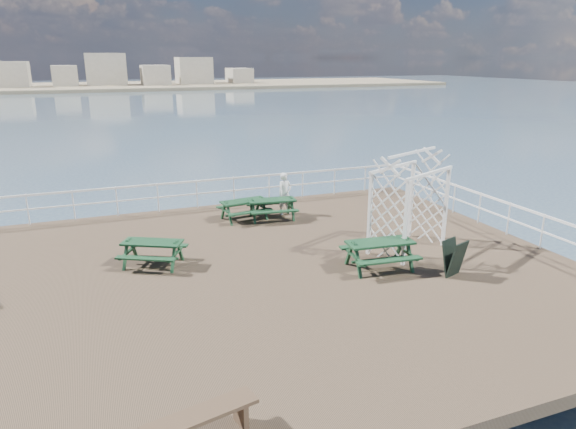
# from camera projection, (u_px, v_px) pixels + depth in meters

# --- Properties ---
(ground) EXTENTS (18.00, 14.00, 0.30)m
(ground) POSITION_uv_depth(u_px,v_px,m) (249.00, 279.00, 13.88)
(ground) COLOR brown
(ground) RESTS_ON ground
(sea_backdrop) EXTENTS (300.00, 300.00, 9.20)m
(sea_backdrop) POSITION_uv_depth(u_px,v_px,m) (149.00, 82.00, 137.93)
(sea_backdrop) COLOR #42586F
(sea_backdrop) RESTS_ON ground
(railing) EXTENTS (17.77, 13.76, 1.10)m
(railing) POSITION_uv_depth(u_px,v_px,m) (222.00, 217.00, 15.85)
(railing) COLOR white
(railing) RESTS_ON ground
(picnic_table_b) EXTENTS (1.82, 1.54, 0.80)m
(picnic_table_b) POSITION_uv_depth(u_px,v_px,m) (244.00, 205.00, 18.36)
(picnic_table_b) COLOR #14381E
(picnic_table_b) RESTS_ON ground
(picnic_table_c) EXTENTS (1.86, 1.58, 0.82)m
(picnic_table_c) POSITION_uv_depth(u_px,v_px,m) (272.00, 205.00, 18.43)
(picnic_table_c) COLOR #14381E
(picnic_table_c) RESTS_ON ground
(picnic_table_d) EXTENTS (2.07, 1.94, 0.80)m
(picnic_table_d) POSITION_uv_depth(u_px,v_px,m) (153.00, 248.00, 14.27)
(picnic_table_d) COLOR #14381E
(picnic_table_d) RESTS_ON ground
(picnic_table_e) EXTENTS (1.96, 1.64, 0.89)m
(picnic_table_e) POSITION_uv_depth(u_px,v_px,m) (380.00, 249.00, 14.05)
(picnic_table_e) COLOR #14381E
(picnic_table_e) RESTS_ON ground
(flat_bench_near) EXTENTS (1.81, 0.79, 0.51)m
(flat_bench_near) POSITION_uv_depth(u_px,v_px,m) (202.00, 420.00, 7.69)
(flat_bench_near) COLOR brown
(flat_bench_near) RESTS_ON ground
(trellis_arbor) EXTENTS (2.73, 2.16, 3.01)m
(trellis_arbor) POSITION_uv_depth(u_px,v_px,m) (409.00, 207.00, 15.21)
(trellis_arbor) COLOR white
(trellis_arbor) RESTS_ON ground
(sandwich_board) EXTENTS (0.73, 0.63, 1.00)m
(sandwich_board) POSITION_uv_depth(u_px,v_px,m) (454.00, 258.00, 13.58)
(sandwich_board) COLOR black
(sandwich_board) RESTS_ON ground
(person) EXTENTS (0.64, 0.50, 1.56)m
(person) POSITION_uv_depth(u_px,v_px,m) (285.00, 193.00, 18.94)
(person) COLOR white
(person) RESTS_ON ground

